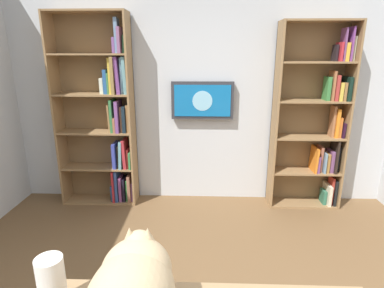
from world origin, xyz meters
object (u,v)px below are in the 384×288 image
Objects in this scene: bookshelf_right at (106,117)px; paper_towel_roll at (52,284)px; wall_mounted_tv at (202,100)px; bookshelf_left at (317,122)px.

paper_towel_roll is at bearing 101.91° from bookshelf_right.
bookshelf_left is at bearing 176.35° from wall_mounted_tv.
wall_mounted_tv is at bearing -3.65° from bookshelf_left.
bookshelf_left is 2.92× the size of wall_mounted_tv.
paper_towel_roll is at bearing 76.90° from wall_mounted_tv.
bookshelf_right is (2.41, 0.00, 0.04)m from bookshelf_left.
bookshelf_left is at bearing -179.94° from bookshelf_right.
paper_towel_roll is at bearing 52.54° from bookshelf_left.
wall_mounted_tv is 2.96× the size of paper_towel_roll.
bookshelf_right reaches higher than bookshelf_left.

